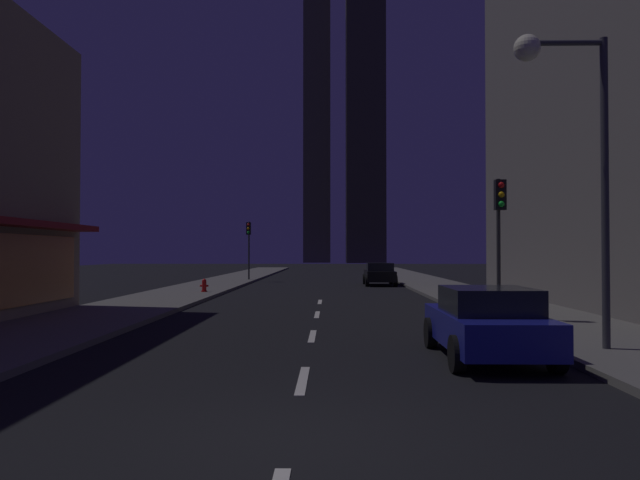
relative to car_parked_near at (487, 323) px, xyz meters
name	(u,v)px	position (x,y,z in m)	size (l,w,h in m)	color
ground_plane	(324,286)	(-3.60, 26.81, -0.79)	(78.00, 136.00, 0.10)	black
sidewalk_right	(431,284)	(3.40, 26.81, -0.67)	(4.00, 76.00, 0.15)	#605E59
sidewalk_left	(217,284)	(-10.60, 26.81, -0.67)	(4.00, 76.00, 0.15)	#605E59
lane_marking_center	(312,336)	(-3.60, 3.21, -0.73)	(0.16, 23.00, 0.01)	silver
skyscraper_distant_tall	(317,129)	(-5.95, 108.65, 26.44)	(5.42, 5.25, 54.36)	#504C3C
skyscraper_distant_mid	(365,111)	(3.68, 104.95, 29.16)	(7.63, 6.34, 59.81)	#3C392D
car_parked_near	(487,323)	(0.00, 0.00, 0.00)	(1.98, 4.24, 1.45)	navy
car_parked_far	(379,274)	(0.00, 26.39, 0.00)	(1.98, 4.24, 1.45)	black
fire_hydrant_far_left	(204,286)	(-9.50, 17.81, -0.29)	(0.42, 0.30, 0.65)	red
traffic_light_near_right	(500,217)	(1.90, 5.77, 2.45)	(0.32, 0.48, 4.20)	#2D2D2D
traffic_light_far_left	(249,238)	(-9.10, 31.07, 2.45)	(0.32, 0.48, 4.20)	#2D2D2D
street_lamp_right	(565,113)	(1.78, 0.48, 4.33)	(1.96, 0.56, 6.58)	#38383D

